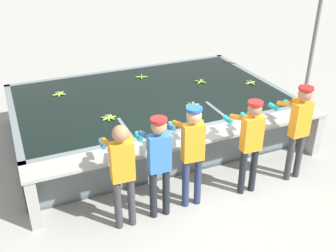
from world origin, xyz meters
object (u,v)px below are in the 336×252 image
Objects in this scene: support_post_right at (314,43)px; banana_bunch_floating_0 at (59,94)px; worker_2 at (192,147)px; banana_bunch_floating_3 at (192,105)px; banana_bunch_floating_2 at (250,83)px; knife_0 at (249,127)px; worker_1 at (159,158)px; banana_bunch_floating_5 at (109,118)px; worker_3 at (250,139)px; banana_bunch_floating_4 at (200,82)px; worker_4 at (298,124)px; banana_bunch_floating_1 at (141,77)px; worker_0 at (122,168)px.

banana_bunch_floating_0 is at bearing 168.90° from support_post_right.
worker_2 reaches higher than banana_bunch_floating_3.
knife_0 is at bearing -124.78° from banana_bunch_floating_2.
worker_1 is 1.77m from banana_bunch_floating_5.
banana_bunch_floating_4 is (0.54, 2.70, -0.09)m from worker_3.
banana_bunch_floating_2 is (0.56, 2.19, -0.15)m from worker_4.
worker_4 is at bearing -37.68° from knife_0.
banana_bunch_floating_5 is (-1.77, 1.78, -0.09)m from worker_3.
banana_bunch_floating_1 is at bearing 113.02° from worker_4.
banana_bunch_floating_0 is 3.85m from knife_0.
banana_bunch_floating_5 is 2.46m from knife_0.
support_post_right is (3.58, -1.32, 0.71)m from banana_bunch_floating_1.
support_post_right is at bearing 31.29° from knife_0.
worker_0 is at bearing -157.30° from support_post_right.
support_post_right is at bearing 4.46° from banana_bunch_floating_5.
banana_bunch_floating_1 is 2.11m from banana_bunch_floating_5.
banana_bunch_floating_1 is at bearing 65.88° from worker_0.
worker_1 is 2.15m from banana_bunch_floating_3.
worker_2 is 1.04× the size of worker_3.
knife_0 is (1.30, 0.43, -0.14)m from worker_2.
banana_bunch_floating_0 is at bearing 169.75° from banana_bunch_floating_4.
worker_4 is at bearing 0.98° from worker_3.
banana_bunch_floating_1 is at bearing 143.75° from banana_bunch_floating_4.
worker_3 is 5.90× the size of banana_bunch_floating_0.
worker_2 is 5.97× the size of banana_bunch_floating_3.
worker_0 is at bearing -134.37° from banana_bunch_floating_4.
worker_4 is 0.80m from knife_0.
banana_bunch_floating_2 is at bearing 55.22° from knife_0.
worker_2 is at bearing -117.01° from banana_bunch_floating_3.
banana_bunch_floating_0 is (-3.33, 3.21, -0.15)m from worker_4.
worker_2 is at bearing -65.26° from banana_bunch_floating_5.
worker_0 reaches higher than worker_3.
worker_4 is at bearing -56.34° from banana_bunch_floating_3.
knife_0 is at bearing -148.71° from support_post_right.
banana_bunch_floating_1 is 0.99× the size of banana_bunch_floating_2.
worker_0 is 3.76m from banana_bunch_floating_4.
worker_4 is at bearing -66.98° from banana_bunch_floating_1.
support_post_right is (2.51, -0.54, 0.71)m from banana_bunch_floating_4.
banana_bunch_floating_2 is 1.00× the size of banana_bunch_floating_3.
worker_4 is 2.27m from banana_bunch_floating_2.
worker_3 is 5.76× the size of banana_bunch_floating_2.
banana_bunch_floating_3 is (1.37, 1.65, -0.11)m from worker_1.
knife_0 is (2.09, -1.28, -0.01)m from banana_bunch_floating_5.
banana_bunch_floating_5 is at bearing -172.63° from banana_bunch_floating_2.
banana_bunch_floating_5 is (-0.24, 1.75, -0.11)m from worker_1.
banana_bunch_floating_1 is at bearing 147.92° from banana_bunch_floating_2.
worker_4 is 6.10× the size of banana_bunch_floating_1.
knife_0 is at bearing 142.32° from worker_4.
banana_bunch_floating_1 is 1.16× the size of banana_bunch_floating_4.
worker_4 is 5.53× the size of knife_0.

